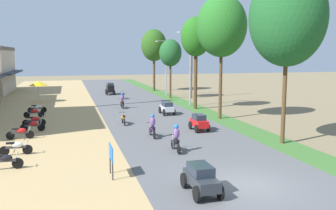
# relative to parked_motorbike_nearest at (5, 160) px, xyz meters

# --- Properties ---
(ground_plane) EXTENTS (180.00, 180.00, 0.00)m
(ground_plane) POSITION_rel_parked_motorbike_nearest_xyz_m (10.56, -5.12, -0.55)
(ground_plane) COLOR #7A6B4C
(road_strip) EXTENTS (9.00, 140.00, 0.08)m
(road_strip) POSITION_rel_parked_motorbike_nearest_xyz_m (10.56, -5.12, -0.51)
(road_strip) COLOR #565659
(road_strip) RESTS_ON ground
(parked_motorbike_nearest) EXTENTS (1.80, 0.54, 0.94)m
(parked_motorbike_nearest) POSITION_rel_parked_motorbike_nearest_xyz_m (0.00, 0.00, 0.00)
(parked_motorbike_nearest) COLOR black
(parked_motorbike_nearest) RESTS_ON dirt_shoulder
(parked_motorbike_second) EXTENTS (1.80, 0.54, 0.94)m
(parked_motorbike_second) POSITION_rel_parked_motorbike_nearest_xyz_m (0.20, 2.70, 0.00)
(parked_motorbike_second) COLOR black
(parked_motorbike_second) RESTS_ON dirt_shoulder
(parked_motorbike_third) EXTENTS (1.80, 0.54, 0.94)m
(parked_motorbike_third) POSITION_rel_parked_motorbike_nearest_xyz_m (-0.05, 6.86, 0.00)
(parked_motorbike_third) COLOR black
(parked_motorbike_third) RESTS_ON dirt_shoulder
(parked_motorbike_fourth) EXTENTS (1.80, 0.54, 0.94)m
(parked_motorbike_fourth) POSITION_rel_parked_motorbike_nearest_xyz_m (0.52, 9.30, 0.00)
(parked_motorbike_fourth) COLOR black
(parked_motorbike_fourth) RESTS_ON dirt_shoulder
(parked_motorbike_fifth) EXTENTS (1.80, 0.54, 0.94)m
(parked_motorbike_fifth) POSITION_rel_parked_motorbike_nearest_xyz_m (0.46, 11.42, 0.00)
(parked_motorbike_fifth) COLOR black
(parked_motorbike_fifth) RESTS_ON dirt_shoulder
(parked_motorbike_sixth) EXTENTS (1.80, 0.54, 0.94)m
(parked_motorbike_sixth) POSITION_rel_parked_motorbike_nearest_xyz_m (0.10, 15.69, 0.00)
(parked_motorbike_sixth) COLOR black
(parked_motorbike_sixth) RESTS_ON dirt_shoulder
(parked_motorbike_seventh) EXTENTS (1.80, 0.54, 0.94)m
(parked_motorbike_seventh) POSITION_rel_parked_motorbike_nearest_xyz_m (0.16, 18.54, 0.00)
(parked_motorbike_seventh) COLOR black
(parked_motorbike_seventh) RESTS_ON dirt_shoulder
(street_signboard) EXTENTS (0.06, 1.30, 1.50)m
(street_signboard) POSITION_rel_parked_motorbike_nearest_xyz_m (4.99, -2.44, 0.55)
(street_signboard) COLOR #262628
(street_signboard) RESTS_ON dirt_shoulder
(vendor_umbrella) EXTENTS (2.20, 2.20, 2.52)m
(vendor_umbrella) POSITION_rel_parked_motorbike_nearest_xyz_m (-0.30, 27.31, 1.75)
(vendor_umbrella) COLOR #99999E
(vendor_umbrella) RESTS_ON dirt_shoulder
(median_tree_nearest) EXTENTS (4.75, 4.75, 11.00)m
(median_tree_nearest) POSITION_rel_parked_motorbike_nearest_xyz_m (16.40, 1.20, 7.45)
(median_tree_nearest) COLOR #4C351E
(median_tree_nearest) RESTS_ON median_strip
(median_tree_second) EXTENTS (4.37, 4.37, 10.83)m
(median_tree_second) POSITION_rel_parked_motorbike_nearest_xyz_m (16.19, 10.78, 7.62)
(median_tree_second) COLOR #4C351E
(median_tree_second) RESTS_ON median_strip
(median_tree_third) EXTENTS (3.13, 3.13, 9.55)m
(median_tree_third) POSITION_rel_parked_motorbike_nearest_xyz_m (16.07, 17.04, 6.93)
(median_tree_third) COLOR #4C351E
(median_tree_third) RESTS_ON median_strip
(median_tree_fourth) EXTENTS (2.91, 2.91, 7.67)m
(median_tree_fourth) POSITION_rel_parked_motorbike_nearest_xyz_m (16.13, 26.97, 5.38)
(median_tree_fourth) COLOR #4C351E
(median_tree_fourth) RESTS_ON median_strip
(median_tree_fifth) EXTENTS (3.96, 3.96, 9.62)m
(median_tree_fifth) POSITION_rel_parked_motorbike_nearest_xyz_m (16.29, 37.05, 6.61)
(median_tree_fifth) COLOR #4C351E
(median_tree_fifth) RESTS_ON median_strip
(streetlamp_near) EXTENTS (3.16, 0.20, 8.28)m
(streetlamp_near) POSITION_rel_parked_motorbike_nearest_xyz_m (16.36, 19.57, 4.25)
(streetlamp_near) COLOR gray
(streetlamp_near) RESTS_ON median_strip
(streetlamp_mid) EXTENTS (3.16, 0.20, 7.68)m
(streetlamp_mid) POSITION_rel_parked_motorbike_nearest_xyz_m (16.36, 29.84, 3.94)
(streetlamp_mid) COLOR gray
(streetlamp_mid) RESTS_ON median_strip
(utility_pole_near) EXTENTS (1.80, 0.20, 9.76)m
(utility_pole_near) POSITION_rel_parked_motorbike_nearest_xyz_m (18.87, 26.41, 4.52)
(utility_pole_near) COLOR brown
(utility_pole_near) RESTS_ON ground
(car_sedan_charcoal) EXTENTS (1.10, 2.26, 1.19)m
(car_sedan_charcoal) POSITION_rel_parked_motorbike_nearest_xyz_m (8.28, -5.54, 0.19)
(car_sedan_charcoal) COLOR #282D33
(car_sedan_charcoal) RESTS_ON road_strip
(car_hatchback_red) EXTENTS (1.04, 2.00, 1.23)m
(car_hatchback_red) POSITION_rel_parked_motorbike_nearest_xyz_m (12.53, 6.23, 0.19)
(car_hatchback_red) COLOR red
(car_hatchback_red) RESTS_ON road_strip
(car_sedan_silver) EXTENTS (1.10, 2.26, 1.19)m
(car_sedan_silver) POSITION_rel_parked_motorbike_nearest_xyz_m (12.19, 14.19, 0.19)
(car_sedan_silver) COLOR #B7BCC1
(car_sedan_silver) RESTS_ON road_strip
(car_van_black) EXTENTS (1.19, 2.41, 1.67)m
(car_van_black) POSITION_rel_parked_motorbike_nearest_xyz_m (8.93, 33.27, 0.47)
(car_van_black) COLOR black
(car_van_black) RESTS_ON road_strip
(motorbike_foreground_rider) EXTENTS (0.54, 1.80, 1.66)m
(motorbike_foreground_rider) POSITION_rel_parked_motorbike_nearest_xyz_m (9.14, 0.93, 0.30)
(motorbike_foreground_rider) COLOR black
(motorbike_foreground_rider) RESTS_ON road_strip
(motorbike_ahead_second) EXTENTS (0.54, 1.80, 1.66)m
(motorbike_ahead_second) POSITION_rel_parked_motorbike_nearest_xyz_m (8.66, 4.99, 0.30)
(motorbike_ahead_second) COLOR black
(motorbike_ahead_second) RESTS_ON road_strip
(motorbike_ahead_third) EXTENTS (0.54, 1.80, 0.94)m
(motorbike_ahead_third) POSITION_rel_parked_motorbike_nearest_xyz_m (7.43, 10.28, 0.02)
(motorbike_ahead_third) COLOR black
(motorbike_ahead_third) RESTS_ON road_strip
(motorbike_ahead_fourth) EXTENTS (0.54, 1.80, 1.66)m
(motorbike_ahead_fourth) POSITION_rel_parked_motorbike_nearest_xyz_m (8.62, 19.25, 0.30)
(motorbike_ahead_fourth) COLOR black
(motorbike_ahead_fourth) RESTS_ON road_strip
(motorbike_ahead_fifth) EXTENTS (0.54, 1.80, 0.94)m
(motorbike_ahead_fifth) POSITION_rel_parked_motorbike_nearest_xyz_m (9.93, 27.70, 0.02)
(motorbike_ahead_fifth) COLOR black
(motorbike_ahead_fifth) RESTS_ON road_strip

